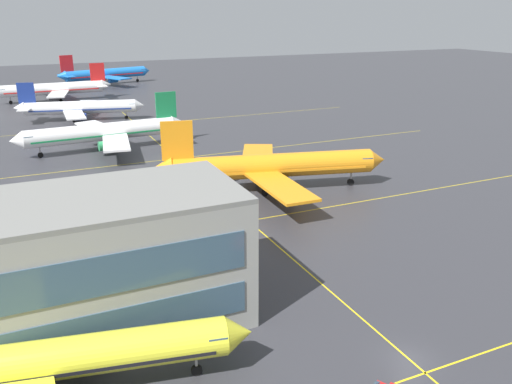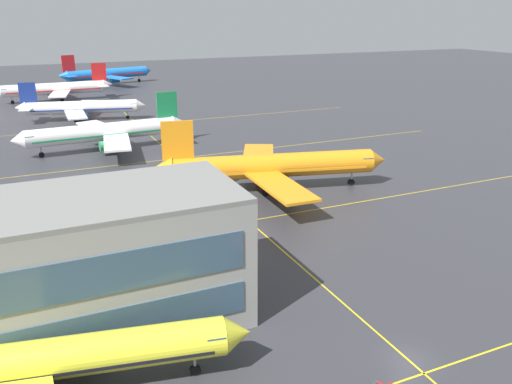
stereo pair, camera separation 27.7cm
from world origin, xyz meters
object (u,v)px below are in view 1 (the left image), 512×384
at_px(airliner_front_gate, 47,361).
at_px(airliner_far_left_stand, 79,108).
at_px(airliner_third_row, 104,132).
at_px(airliner_distant_taxiway, 105,74).
at_px(airliner_far_right_stand, 54,89).
at_px(airliner_second_row, 271,166).

bearing_deg(airliner_front_gate, airliner_far_left_stand, 81.95).
height_order(airliner_third_row, airliner_distant_taxiway, airliner_distant_taxiway).
bearing_deg(airliner_far_right_stand, airliner_second_row, -77.29).
relative_size(airliner_second_row, airliner_distant_taxiway, 1.01).
bearing_deg(airliner_far_right_stand, airliner_third_row, -86.52).
bearing_deg(airliner_third_row, airliner_front_gate, -102.28).
relative_size(airliner_far_left_stand, airliner_distant_taxiway, 0.87).
xyz_separation_m(airliner_second_row, airliner_third_row, (-21.42, 40.22, -0.30)).
distance_m(airliner_second_row, airliner_far_right_stand, 118.15).
bearing_deg(airliner_front_gate, airliner_distant_taxiway, 79.39).
bearing_deg(airliner_second_row, airliner_third_row, 118.04).
bearing_deg(airliner_far_left_stand, airliner_third_row, -88.50).
distance_m(airliner_far_left_stand, airliner_distant_taxiway, 77.30).
bearing_deg(airliner_far_left_stand, airliner_second_row, -73.67).
distance_m(airliner_front_gate, airliner_distant_taxiway, 193.60).
distance_m(airliner_far_right_stand, airliner_distant_taxiway, 42.62).
bearing_deg(airliner_third_row, airliner_far_left_stand, 91.50).
height_order(airliner_third_row, airliner_far_right_stand, airliner_far_right_stand).
relative_size(airliner_far_right_stand, airliner_distant_taxiway, 0.97).
relative_size(airliner_front_gate, airliner_far_right_stand, 0.84).
bearing_deg(airliner_far_right_stand, airliner_front_gate, -94.70).
bearing_deg(airliner_far_left_stand, airliner_front_gate, -98.05).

